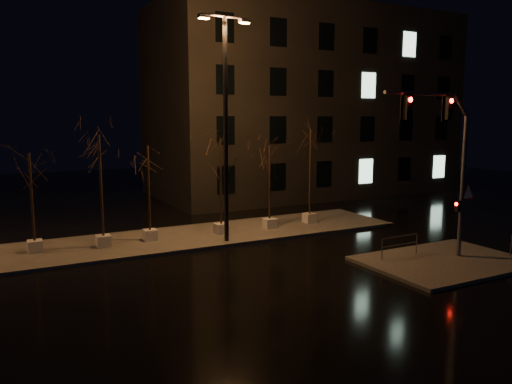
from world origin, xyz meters
TOP-DOWN VIEW (x-y plane):
  - ground at (0.00, 0.00)m, footprint 90.00×90.00m
  - median at (0.00, 6.00)m, footprint 22.00×5.00m
  - sidewalk_corner at (7.50, -3.50)m, footprint 7.00×5.00m
  - building at (14.00, 18.00)m, footprint 25.00×12.00m
  - tree_0 at (-8.31, 6.30)m, footprint 1.80×1.80m
  - tree_1 at (-5.30, 5.84)m, footprint 1.80×1.80m
  - tree_2 at (-2.93, 6.05)m, footprint 1.80×1.80m
  - tree_3 at (0.86, 5.69)m, footprint 1.80×1.80m
  - tree_4 at (3.85, 5.71)m, footprint 1.80×1.80m
  - tree_5 at (6.70, 5.93)m, footprint 1.80×1.80m
  - traffic_signal_mast at (7.43, -3.39)m, footprint 5.90×0.55m
  - streetlight_main at (0.45, 4.09)m, footprint 2.75×0.51m
  - guard_rail_a at (6.18, -2.12)m, footprint 2.18×0.12m

SIDE VIEW (x-z plane):
  - ground at x=0.00m, z-range 0.00..0.00m
  - median at x=0.00m, z-range 0.00..0.15m
  - sidewalk_corner at x=7.50m, z-range 0.00..0.15m
  - guard_rail_a at x=6.18m, z-range 0.29..1.23m
  - tree_0 at x=-8.31m, z-range 1.37..6.08m
  - tree_4 at x=3.85m, z-range 1.38..6.13m
  - tree_2 at x=-2.93m, z-range 1.42..6.34m
  - tree_3 at x=0.86m, z-range 1.50..6.71m
  - tree_1 at x=-5.30m, z-range 1.58..7.12m
  - tree_5 at x=6.70m, z-range 1.61..7.27m
  - traffic_signal_mast at x=7.43m, z-range 1.28..8.49m
  - streetlight_main at x=0.45m, z-range 1.00..12.01m
  - building at x=14.00m, z-range 0.00..15.00m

